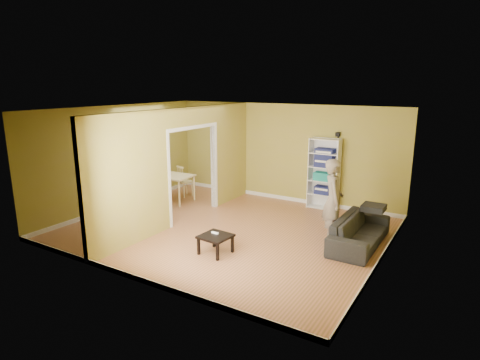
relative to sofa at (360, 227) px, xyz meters
name	(u,v)px	position (x,y,z in m)	size (l,w,h in m)	color
room_shell	(227,172)	(-2.70, -0.62, 0.93)	(6.50, 6.50, 6.50)	#B36B4E
partition	(183,166)	(-3.90, -0.62, 0.93)	(0.22, 5.50, 2.60)	#A09145
wall_speaker	(338,134)	(-1.20, 2.07, 1.53)	(0.10, 0.10, 0.10)	black
sofa	(360,227)	(0.00, 0.00, 0.00)	(0.84, 1.96, 0.75)	black
person	(334,193)	(-0.56, -0.01, 0.61)	(0.56, 0.72, 1.97)	slate
bookshelf	(324,174)	(-1.46, 1.98, 0.52)	(0.76, 0.33, 1.80)	white
paper_box_navy_a	(323,190)	(-1.46, 1.93, 0.11)	(0.39, 0.26, 0.20)	navy
paper_box_teal	(322,176)	(-1.50, 1.93, 0.46)	(0.40, 0.26, 0.20)	#1F8962
paper_box_navy_b	(324,162)	(-1.46, 1.93, 0.83)	(0.45, 0.30, 0.23)	navy
paper_box_navy_c	(325,153)	(-1.45, 1.93, 1.06)	(0.46, 0.30, 0.24)	navy
coffee_table	(216,238)	(-2.20, -1.80, -0.07)	(0.54, 0.54, 0.36)	black
game_controller	(215,233)	(-2.26, -1.73, 0.00)	(0.14, 0.04, 0.03)	white
dining_table	(171,178)	(-5.21, 0.44, 0.27)	(1.15, 0.77, 0.72)	beige
chair_left	(150,180)	(-5.93, 0.40, 0.12)	(0.45, 0.45, 0.98)	tan
chair_near	(156,190)	(-5.18, -0.18, 0.07)	(0.41, 0.41, 0.89)	tan
chair_far	(185,181)	(-5.18, 1.01, 0.07)	(0.40, 0.40, 0.88)	tan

